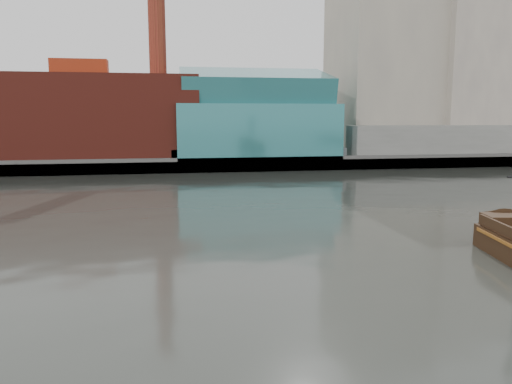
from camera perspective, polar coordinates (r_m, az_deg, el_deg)
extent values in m
plane|color=#252722|center=(27.60, 4.54, -12.41)|extent=(400.00, 400.00, 0.00)
cube|color=slate|center=(117.41, -6.80, 4.33)|extent=(220.00, 60.00, 2.00)
cube|color=#4C4C49|center=(88.06, -5.70, 3.08)|extent=(220.00, 1.00, 2.60)
cube|color=maroon|center=(98.11, -19.26, 8.01)|extent=(42.00, 18.00, 15.00)
cube|color=teal|center=(96.37, -0.12, 7.00)|extent=(30.00, 16.00, 10.00)
cube|color=#A69D89|center=(115.74, 14.37, 15.97)|extent=(20.00, 22.00, 46.00)
cube|color=#ADA291|center=(120.29, 23.16, 13.34)|extent=(18.00, 18.00, 38.00)
cube|color=#A69D89|center=(135.58, 15.36, 16.11)|extent=(24.00, 20.00, 52.00)
cube|color=slate|center=(106.12, 21.04, 5.50)|extent=(40.00, 6.00, 6.00)
cylinder|color=maroon|center=(100.53, -11.29, 18.94)|extent=(3.20, 3.20, 22.00)
cube|color=teal|center=(96.45, -0.12, 11.76)|extent=(28.00, 14.94, 8.78)
cube|color=black|center=(42.01, 27.07, -2.92)|extent=(4.12, 2.78, 0.89)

